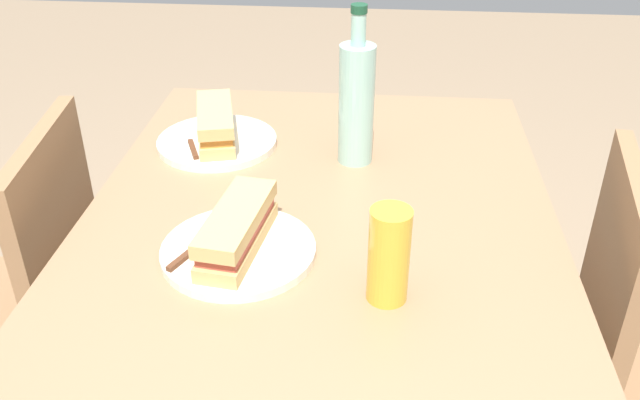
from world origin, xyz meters
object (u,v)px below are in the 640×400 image
plate_far (217,142)px  beer_glass (389,255)px  knife_far (190,141)px  baguette_sandwich_far (216,124)px  baguette_sandwich_near (237,229)px  water_bottle (356,101)px  dining_table (320,264)px  chair_far (24,300)px  knife_near (201,244)px  plate_near (238,251)px

plate_far → beer_glass: beer_glass is taller
knife_far → plate_far: bearing=-64.3°
plate_far → baguette_sandwich_far: size_ratio=1.15×
baguette_sandwich_near → plate_far: (0.38, 0.12, -0.04)m
knife_far → water_bottle: 0.36m
dining_table → beer_glass: beer_glass is taller
dining_table → baguette_sandwich_far: size_ratio=5.02×
plate_far → knife_far: size_ratio=1.45×
dining_table → plate_far: size_ratio=4.35×
dining_table → beer_glass: 0.33m
chair_far → plate_far: bearing=-58.8°
knife_near → plate_far: 0.39m
baguette_sandwich_near → plate_far: 0.40m
chair_far → plate_near: 0.58m
knife_near → plate_far: bearing=8.8°
knife_near → chair_far: bearing=69.7°
dining_table → knife_near: (-0.15, 0.18, 0.14)m
water_bottle → beer_glass: size_ratio=2.09×
chair_far → knife_far: size_ratio=5.03×
knife_far → beer_glass: beer_glass is taller
plate_near → beer_glass: size_ratio=1.66×
dining_table → beer_glass: (-0.23, -0.12, 0.19)m
dining_table → baguette_sandwich_far: (0.24, 0.24, 0.17)m
dining_table → knife_far: (0.21, 0.29, 0.14)m
beer_glass → chair_far: bearing=71.6°
plate_far → water_bottle: water_bottle is taller
chair_far → baguette_sandwich_near: (-0.16, -0.49, 0.31)m
baguette_sandwich_near → knife_far: bearing=25.2°
plate_near → baguette_sandwich_far: 0.40m
plate_near → plate_far: (0.38, 0.12, 0.00)m
knife_near → water_bottle: 0.43m
dining_table → knife_near: size_ratio=6.39×
chair_far → knife_far: (0.20, -0.32, 0.27)m
baguette_sandwich_near → baguette_sandwich_far: (0.38, 0.12, -0.00)m
baguette_sandwich_near → beer_glass: beer_glass is taller
chair_far → plate_far: (0.23, -0.37, 0.26)m
baguette_sandwich_far → beer_glass: (-0.47, -0.36, 0.03)m
dining_table → baguette_sandwich_far: 0.37m
water_bottle → chair_far: bearing=105.7°
dining_table → plate_near: plate_near is taller
chair_far → beer_glass: size_ratio=5.78×
plate_near → knife_near: knife_near is taller
baguette_sandwich_near → water_bottle: size_ratio=0.71×
knife_near → water_bottle: (0.35, -0.23, 0.11)m
plate_far → water_bottle: 0.31m
plate_far → baguette_sandwich_far: (0.00, -0.00, 0.04)m
dining_table → knife_far: size_ratio=6.32×
knife_near → knife_far: 0.38m
knife_far → beer_glass: bearing=-137.6°
baguette_sandwich_near → beer_glass: 0.25m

